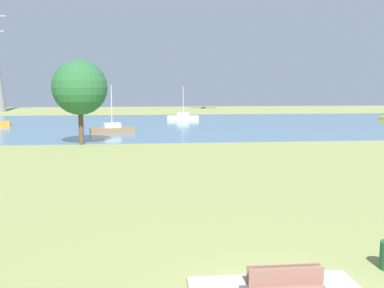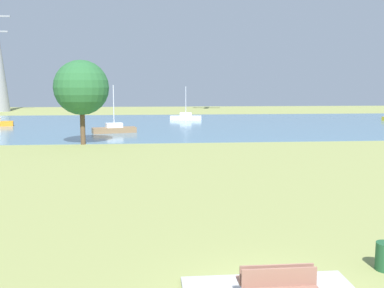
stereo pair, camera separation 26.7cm
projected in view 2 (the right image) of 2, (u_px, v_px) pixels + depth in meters
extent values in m
plane|color=#8C9351|center=(192.00, 157.00, 32.10)|extent=(160.00, 160.00, 0.00)
cube|color=tan|center=(298.00, 287.00, 10.71)|extent=(0.24, 0.44, 0.40)
cube|color=#845A4B|center=(274.00, 279.00, 10.63)|extent=(1.80, 0.48, 0.05)
cube|color=#845A4B|center=(277.00, 273.00, 10.38)|extent=(1.80, 0.05, 0.44)
cube|color=#845A4B|center=(279.00, 277.00, 10.18)|extent=(1.80, 0.05, 0.44)
cube|color=teal|center=(174.00, 124.00, 59.73)|extent=(140.00, 40.00, 0.02)
cube|color=brown|center=(114.00, 130.00, 48.67)|extent=(5.03, 2.73, 0.60)
cube|color=white|center=(114.00, 125.00, 48.60)|extent=(2.03, 1.54, 0.50)
cylinder|color=silver|center=(114.00, 106.00, 48.32)|extent=(0.10, 0.10, 4.70)
cube|color=white|center=(186.00, 118.00, 67.53)|extent=(4.95, 2.06, 0.60)
cube|color=white|center=(186.00, 114.00, 67.46)|extent=(1.92, 1.31, 0.50)
cylinder|color=silver|center=(186.00, 101.00, 67.19)|extent=(0.10, 0.10, 4.54)
cylinder|color=brown|center=(83.00, 126.00, 38.94)|extent=(0.44, 0.44, 3.38)
sphere|color=#286233|center=(81.00, 88.00, 38.49)|extent=(4.85, 4.85, 4.85)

